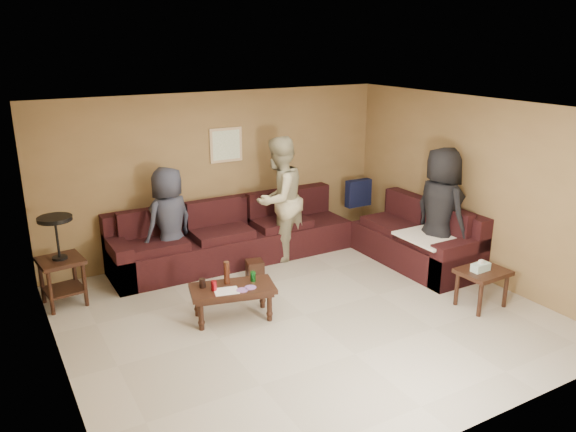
{
  "coord_description": "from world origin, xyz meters",
  "views": [
    {
      "loc": [
        -3.25,
        -5.27,
        3.25
      ],
      "look_at": [
        0.25,
        0.85,
        1.0
      ],
      "focal_mm": 35.0,
      "sensor_mm": 36.0,
      "label": 1
    }
  ],
  "objects_px": {
    "coffee_table": "(232,291)",
    "person_right": "(440,212)",
    "sectional_sofa": "(299,241)",
    "side_table_right": "(482,275)",
    "person_left": "(170,222)",
    "end_table_left": "(60,259)",
    "person_middle": "(279,199)",
    "waste_bin": "(255,270)"
  },
  "relations": [
    {
      "from": "coffee_table",
      "to": "side_table_right",
      "type": "xyz_separation_m",
      "value": [
        2.85,
        -1.25,
        0.06
      ]
    },
    {
      "from": "coffee_table",
      "to": "person_right",
      "type": "distance_m",
      "value": 3.19
    },
    {
      "from": "end_table_left",
      "to": "person_right",
      "type": "distance_m",
      "value": 5.09
    },
    {
      "from": "end_table_left",
      "to": "person_middle",
      "type": "xyz_separation_m",
      "value": [
        3.14,
        0.03,
        0.33
      ]
    },
    {
      "from": "coffee_table",
      "to": "person_left",
      "type": "bearing_deg",
      "value": 97.1
    },
    {
      "from": "person_left",
      "to": "person_middle",
      "type": "distance_m",
      "value": 1.66
    },
    {
      "from": "sectional_sofa",
      "to": "coffee_table",
      "type": "height_order",
      "value": "sectional_sofa"
    },
    {
      "from": "person_middle",
      "to": "person_right",
      "type": "relative_size",
      "value": 1.03
    },
    {
      "from": "sectional_sofa",
      "to": "person_right",
      "type": "height_order",
      "value": "person_right"
    },
    {
      "from": "coffee_table",
      "to": "sectional_sofa",
      "type": "bearing_deg",
      "value": 35.55
    },
    {
      "from": "sectional_sofa",
      "to": "end_table_left",
      "type": "xyz_separation_m",
      "value": [
        -3.31,
        0.25,
        0.29
      ]
    },
    {
      "from": "coffee_table",
      "to": "waste_bin",
      "type": "xyz_separation_m",
      "value": [
        0.75,
        0.9,
        -0.22
      ]
    },
    {
      "from": "person_middle",
      "to": "end_table_left",
      "type": "bearing_deg",
      "value": -23.53
    },
    {
      "from": "coffee_table",
      "to": "person_right",
      "type": "xyz_separation_m",
      "value": [
        3.14,
        -0.17,
        0.56
      ]
    },
    {
      "from": "sectional_sofa",
      "to": "side_table_right",
      "type": "bearing_deg",
      "value": -62.79
    },
    {
      "from": "coffee_table",
      "to": "side_table_right",
      "type": "bearing_deg",
      "value": -23.78
    },
    {
      "from": "end_table_left",
      "to": "side_table_right",
      "type": "xyz_separation_m",
      "value": [
        4.55,
        -2.65,
        -0.19
      ]
    },
    {
      "from": "side_table_right",
      "to": "person_middle",
      "type": "distance_m",
      "value": 3.08
    },
    {
      "from": "person_middle",
      "to": "side_table_right",
      "type": "bearing_deg",
      "value": 93.58
    },
    {
      "from": "end_table_left",
      "to": "person_left",
      "type": "height_order",
      "value": "person_left"
    },
    {
      "from": "end_table_left",
      "to": "waste_bin",
      "type": "xyz_separation_m",
      "value": [
        2.45,
        -0.5,
        -0.48
      ]
    },
    {
      "from": "person_middle",
      "to": "person_right",
      "type": "height_order",
      "value": "person_middle"
    },
    {
      "from": "coffee_table",
      "to": "person_middle",
      "type": "height_order",
      "value": "person_middle"
    },
    {
      "from": "sectional_sofa",
      "to": "coffee_table",
      "type": "xyz_separation_m",
      "value": [
        -1.61,
        -1.15,
        0.03
      ]
    },
    {
      "from": "coffee_table",
      "to": "end_table_left",
      "type": "xyz_separation_m",
      "value": [
        -1.7,
        1.4,
        0.26
      ]
    },
    {
      "from": "sectional_sofa",
      "to": "person_middle",
      "type": "distance_m",
      "value": 0.7
    },
    {
      "from": "end_table_left",
      "to": "person_right",
      "type": "bearing_deg",
      "value": -17.93
    },
    {
      "from": "person_middle",
      "to": "coffee_table",
      "type": "bearing_deg",
      "value": 20.85
    },
    {
      "from": "side_table_right",
      "to": "waste_bin",
      "type": "relative_size",
      "value": 2.33
    },
    {
      "from": "side_table_right",
      "to": "waste_bin",
      "type": "xyz_separation_m",
      "value": [
        -2.1,
        2.16,
        -0.28
      ]
    },
    {
      "from": "person_right",
      "to": "person_left",
      "type": "bearing_deg",
      "value": 61.65
    },
    {
      "from": "sectional_sofa",
      "to": "side_table_right",
      "type": "height_order",
      "value": "sectional_sofa"
    },
    {
      "from": "sectional_sofa",
      "to": "waste_bin",
      "type": "relative_size",
      "value": 17.07
    },
    {
      "from": "side_table_right",
      "to": "person_left",
      "type": "height_order",
      "value": "person_left"
    },
    {
      "from": "coffee_table",
      "to": "person_right",
      "type": "height_order",
      "value": "person_right"
    },
    {
      "from": "coffee_table",
      "to": "end_table_left",
      "type": "bearing_deg",
      "value": 140.55
    },
    {
      "from": "person_left",
      "to": "side_table_right",
      "type": "bearing_deg",
      "value": 114.56
    },
    {
      "from": "coffee_table",
      "to": "person_middle",
      "type": "distance_m",
      "value": 2.11
    },
    {
      "from": "coffee_table",
      "to": "side_table_right",
      "type": "distance_m",
      "value": 3.11
    },
    {
      "from": "person_left",
      "to": "person_right",
      "type": "distance_m",
      "value": 3.8
    },
    {
      "from": "waste_bin",
      "to": "coffee_table",
      "type": "bearing_deg",
      "value": -129.71
    },
    {
      "from": "waste_bin",
      "to": "person_middle",
      "type": "bearing_deg",
      "value": 37.82
    }
  ]
}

